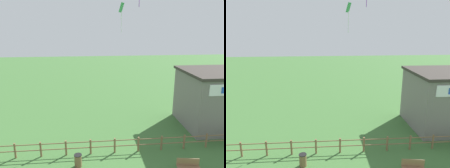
{
  "view_description": "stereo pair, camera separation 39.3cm",
  "coord_description": "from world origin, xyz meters",
  "views": [
    {
      "loc": [
        -1.62,
        -6.39,
        9.02
      ],
      "look_at": [
        0.0,
        9.69,
        4.67
      ],
      "focal_mm": 35.0,
      "sensor_mm": 36.0,
      "label": 1
    },
    {
      "loc": [
        -1.23,
        -6.43,
        9.02
      ],
      "look_at": [
        0.0,
        9.69,
        4.67
      ],
      "focal_mm": 35.0,
      "sensor_mm": 36.0,
      "label": 2
    }
  ],
  "objects": [
    {
      "name": "park_bench_near_fence",
      "position": [
        4.36,
        5.01,
        0.48
      ],
      "size": [
        1.46,
        0.62,
        0.92
      ],
      "color": "brown",
      "rests_on": "ground_plane"
    },
    {
      "name": "kite_green_diamond",
      "position": [
        1.22,
        13.56,
        10.16
      ],
      "size": [
        0.56,
        0.66,
        2.56
      ],
      "color": "green"
    },
    {
      "name": "trash_bin",
      "position": [
        -2.58,
        6.29,
        0.44
      ],
      "size": [
        0.51,
        0.51,
        0.87
      ],
      "color": "brown",
      "rests_on": "ground_plane"
    },
    {
      "name": "wooden_fence",
      "position": [
        -0.0,
        7.69,
        0.64
      ],
      "size": [
        21.16,
        0.14,
        1.13
      ],
      "color": "brown",
      "rests_on": "ground_plane"
    }
  ]
}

